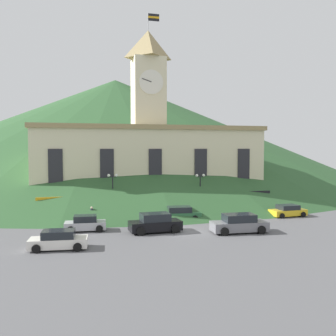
{
  "coord_description": "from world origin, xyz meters",
  "views": [
    {
      "loc": [
        -10.01,
        -34.38,
        7.97
      ],
      "look_at": [
        0.0,
        6.31,
        5.75
      ],
      "focal_mm": 40.0,
      "sensor_mm": 36.0,
      "label": 1
    }
  ],
  "objects_px": {
    "car_white_taxi": "(59,240)",
    "pedestrian": "(92,214)",
    "car_green_wagon": "(179,214)",
    "car_yellow_coupe": "(288,211)",
    "car_black_suv": "(155,223)",
    "street_lamp_center": "(113,185)",
    "street_lamp_far_right": "(200,184)",
    "car_silver_hatch": "(85,224)",
    "car_gray_pickup": "(239,224)"
  },
  "relations": [
    {
      "from": "car_yellow_coupe",
      "to": "car_black_suv",
      "type": "xyz_separation_m",
      "value": [
        -16.79,
        -4.36,
        0.2
      ]
    },
    {
      "from": "street_lamp_far_right",
      "to": "pedestrian",
      "type": "relative_size",
      "value": 2.83
    },
    {
      "from": "car_gray_pickup",
      "to": "car_yellow_coupe",
      "type": "height_order",
      "value": "car_gray_pickup"
    },
    {
      "from": "street_lamp_far_right",
      "to": "pedestrian",
      "type": "height_order",
      "value": "street_lamp_far_right"
    },
    {
      "from": "car_black_suv",
      "to": "car_white_taxi",
      "type": "xyz_separation_m",
      "value": [
        -8.66,
        -4.06,
        -0.14
      ]
    },
    {
      "from": "car_gray_pickup",
      "to": "car_silver_hatch",
      "type": "xyz_separation_m",
      "value": [
        -14.12,
        4.2,
        -0.12
      ]
    },
    {
      "from": "street_lamp_far_right",
      "to": "car_yellow_coupe",
      "type": "bearing_deg",
      "value": -34.45
    },
    {
      "from": "car_gray_pickup",
      "to": "car_green_wagon",
      "type": "bearing_deg",
      "value": -58.08
    },
    {
      "from": "car_green_wagon",
      "to": "pedestrian",
      "type": "xyz_separation_m",
      "value": [
        -9.41,
        1.5,
        0.19
      ]
    },
    {
      "from": "street_lamp_far_right",
      "to": "car_yellow_coupe",
      "type": "xyz_separation_m",
      "value": [
        8.78,
        -6.02,
        -2.83
      ]
    },
    {
      "from": "street_lamp_far_right",
      "to": "car_green_wagon",
      "type": "relative_size",
      "value": 1.0
    },
    {
      "from": "car_white_taxi",
      "to": "pedestrian",
      "type": "distance_m",
      "value": 10.91
    },
    {
      "from": "street_lamp_center",
      "to": "car_green_wagon",
      "type": "bearing_deg",
      "value": -38.85
    },
    {
      "from": "street_lamp_far_right",
      "to": "car_white_taxi",
      "type": "distance_m",
      "value": 22.23
    },
    {
      "from": "street_lamp_center",
      "to": "pedestrian",
      "type": "xyz_separation_m",
      "value": [
        -2.64,
        -3.96,
        -2.67
      ]
    },
    {
      "from": "car_white_taxi",
      "to": "pedestrian",
      "type": "relative_size",
      "value": 2.78
    },
    {
      "from": "car_green_wagon",
      "to": "car_gray_pickup",
      "type": "xyz_separation_m",
      "value": [
        3.92,
        -6.98,
        0.09
      ]
    },
    {
      "from": "street_lamp_center",
      "to": "car_silver_hatch",
      "type": "bearing_deg",
      "value": -112.59
    },
    {
      "from": "car_black_suv",
      "to": "pedestrian",
      "type": "relative_size",
      "value": 3.01
    },
    {
      "from": "street_lamp_center",
      "to": "pedestrian",
      "type": "relative_size",
      "value": 2.94
    },
    {
      "from": "car_yellow_coupe",
      "to": "car_white_taxi",
      "type": "height_order",
      "value": "car_white_taxi"
    },
    {
      "from": "car_black_suv",
      "to": "car_yellow_coupe",
      "type": "bearing_deg",
      "value": -169.35
    },
    {
      "from": "car_green_wagon",
      "to": "car_black_suv",
      "type": "bearing_deg",
      "value": -122.38
    },
    {
      "from": "street_lamp_far_right",
      "to": "car_silver_hatch",
      "type": "xyz_separation_m",
      "value": [
        -14.46,
        -8.24,
        -2.77
      ]
    },
    {
      "from": "car_green_wagon",
      "to": "car_white_taxi",
      "type": "bearing_deg",
      "value": -139.11
    },
    {
      "from": "street_lamp_far_right",
      "to": "car_white_taxi",
      "type": "relative_size",
      "value": 1.02
    },
    {
      "from": "pedestrian",
      "to": "car_silver_hatch",
      "type": "bearing_deg",
      "value": 96.03
    },
    {
      "from": "street_lamp_center",
      "to": "car_white_taxi",
      "type": "xyz_separation_m",
      "value": [
        -5.64,
        -14.45,
        -2.88
      ]
    },
    {
      "from": "car_silver_hatch",
      "to": "car_yellow_coupe",
      "type": "bearing_deg",
      "value": 8.72
    },
    {
      "from": "car_green_wagon",
      "to": "car_yellow_coupe",
      "type": "distance_m",
      "value": 13.04
    },
    {
      "from": "car_green_wagon",
      "to": "car_yellow_coupe",
      "type": "height_order",
      "value": "car_green_wagon"
    },
    {
      "from": "street_lamp_far_right",
      "to": "car_gray_pickup",
      "type": "bearing_deg",
      "value": -91.53
    },
    {
      "from": "car_silver_hatch",
      "to": "pedestrian",
      "type": "xyz_separation_m",
      "value": [
        0.79,
        4.27,
        0.22
      ]
    },
    {
      "from": "car_green_wagon",
      "to": "car_silver_hatch",
      "type": "relative_size",
      "value": 1.19
    },
    {
      "from": "car_green_wagon",
      "to": "pedestrian",
      "type": "distance_m",
      "value": 9.53
    },
    {
      "from": "car_green_wagon",
      "to": "street_lamp_center",
      "type": "bearing_deg",
      "value": 146.15
    },
    {
      "from": "car_green_wagon",
      "to": "car_black_suv",
      "type": "xyz_separation_m",
      "value": [
        -3.76,
        -4.93,
        0.11
      ]
    },
    {
      "from": "street_lamp_far_right",
      "to": "car_silver_hatch",
      "type": "height_order",
      "value": "street_lamp_far_right"
    },
    {
      "from": "car_green_wagon",
      "to": "car_black_suv",
      "type": "relative_size",
      "value": 0.94
    },
    {
      "from": "car_green_wagon",
      "to": "car_yellow_coupe",
      "type": "relative_size",
      "value": 1.1
    },
    {
      "from": "car_yellow_coupe",
      "to": "car_black_suv",
      "type": "distance_m",
      "value": 17.35
    },
    {
      "from": "car_silver_hatch",
      "to": "street_lamp_center",
      "type": "bearing_deg",
      "value": 70.68
    },
    {
      "from": "street_lamp_far_right",
      "to": "car_silver_hatch",
      "type": "relative_size",
      "value": 1.18
    },
    {
      "from": "car_silver_hatch",
      "to": "car_black_suv",
      "type": "relative_size",
      "value": 0.79
    },
    {
      "from": "street_lamp_far_right",
      "to": "car_yellow_coupe",
      "type": "distance_m",
      "value": 11.01
    },
    {
      "from": "car_silver_hatch",
      "to": "street_lamp_far_right",
      "type": "bearing_deg",
      "value": 32.95
    },
    {
      "from": "street_lamp_far_right",
      "to": "car_green_wagon",
      "type": "distance_m",
      "value": 7.44
    },
    {
      "from": "car_yellow_coupe",
      "to": "car_black_suv",
      "type": "relative_size",
      "value": 0.86
    },
    {
      "from": "car_green_wagon",
      "to": "car_white_taxi",
      "type": "relative_size",
      "value": 1.02
    },
    {
      "from": "car_white_taxi",
      "to": "car_yellow_coupe",
      "type": "bearing_deg",
      "value": 23.22
    }
  ]
}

